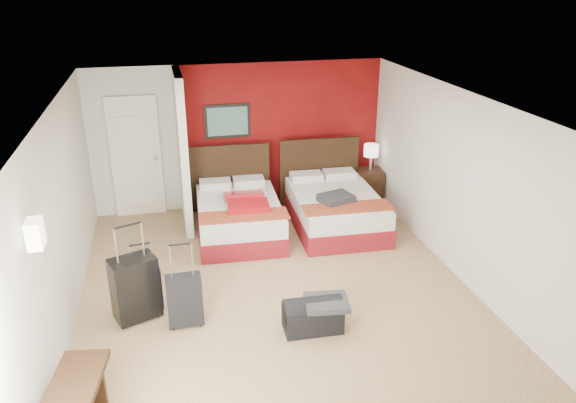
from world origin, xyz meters
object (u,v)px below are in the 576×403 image
object	(u,v)px
bed_right	(336,211)
suitcase_navy	(145,290)
bed_left	(239,218)
suitcase_black	(135,290)
table_lamp	(371,157)
red_suitcase_open	(246,201)
suitcase_charcoal	(185,302)
nightstand	(369,186)
duffel_bag	(313,317)

from	to	relation	value
bed_right	suitcase_navy	world-z (taller)	bed_right
bed_left	suitcase_black	world-z (taller)	suitcase_black
bed_left	table_lamp	world-z (taller)	table_lamp
bed_left	table_lamp	bearing A→B (deg)	20.77
suitcase_black	suitcase_navy	bearing A→B (deg)	39.51
bed_right	red_suitcase_open	distance (m)	1.50
bed_right	suitcase_charcoal	xyz separation A→B (m)	(-2.55, -2.19, 0.01)
table_lamp	suitcase_black	distance (m)	4.94
table_lamp	nightstand	bearing A→B (deg)	0.00
red_suitcase_open	suitcase_black	bearing A→B (deg)	-126.33
suitcase_navy	duffel_bag	bearing A→B (deg)	-31.28
suitcase_black	suitcase_charcoal	xyz separation A→B (m)	(0.56, -0.25, -0.09)
bed_right	duffel_bag	size ratio (longest dim) A/B	2.84
bed_left	suitcase_black	bearing A→B (deg)	-124.49
red_suitcase_open	suitcase_navy	world-z (taller)	red_suitcase_open
red_suitcase_open	suitcase_navy	xyz separation A→B (m)	(-1.55, -1.75, -0.33)
table_lamp	duffel_bag	xyz separation A→B (m)	(-2.04, -3.52, -0.68)
red_suitcase_open	suitcase_charcoal	bearing A→B (deg)	-112.28
suitcase_charcoal	duffel_bag	xyz separation A→B (m)	(1.43, -0.45, -0.13)
red_suitcase_open	nightstand	xyz separation A→B (m)	(2.39, 0.90, -0.30)
bed_right	suitcase_navy	bearing A→B (deg)	-147.45
table_lamp	suitcase_black	xyz separation A→B (m)	(-4.03, -2.82, -0.46)
bed_right	nightstand	bearing A→B (deg)	46.22
bed_left	suitcase_navy	world-z (taller)	suitcase_navy
bed_right	red_suitcase_open	size ratio (longest dim) A/B	2.24
suitcase_charcoal	duffel_bag	distance (m)	1.51
red_suitcase_open	duffel_bag	distance (m)	2.68
suitcase_navy	duffel_bag	world-z (taller)	suitcase_navy
suitcase_black	duffel_bag	size ratio (longest dim) A/B	1.16
table_lamp	suitcase_charcoal	size ratio (longest dim) A/B	0.77
red_suitcase_open	nightstand	world-z (taller)	red_suitcase_open
bed_left	suitcase_black	distance (m)	2.54
nightstand	suitcase_charcoal	bearing A→B (deg)	-132.05
suitcase_black	suitcase_charcoal	distance (m)	0.62
red_suitcase_open	table_lamp	bearing A→B (deg)	24.94
suitcase_black	suitcase_navy	distance (m)	0.23
suitcase_charcoal	table_lamp	bearing A→B (deg)	40.45
bed_right	duffel_bag	bearing A→B (deg)	-110.79
duffel_bag	red_suitcase_open	bearing A→B (deg)	99.47
bed_left	suitcase_charcoal	bearing A→B (deg)	-110.51
bed_right	nightstand	xyz separation A→B (m)	(0.92, 0.88, 0.02)
bed_left	nightstand	xyz separation A→B (m)	(2.49, 0.80, 0.03)
nightstand	suitcase_charcoal	xyz separation A→B (m)	(-3.47, -3.07, -0.01)
red_suitcase_open	table_lamp	distance (m)	2.56
suitcase_navy	suitcase_black	bearing A→B (deg)	-126.33
nightstand	red_suitcase_open	bearing A→B (deg)	-152.87
nightstand	suitcase_charcoal	size ratio (longest dim) A/B	1.03
suitcase_charcoal	suitcase_navy	xyz separation A→B (m)	(-0.46, 0.42, -0.02)
bed_right	suitcase_navy	distance (m)	3.49
red_suitcase_open	suitcase_charcoal	world-z (taller)	red_suitcase_open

